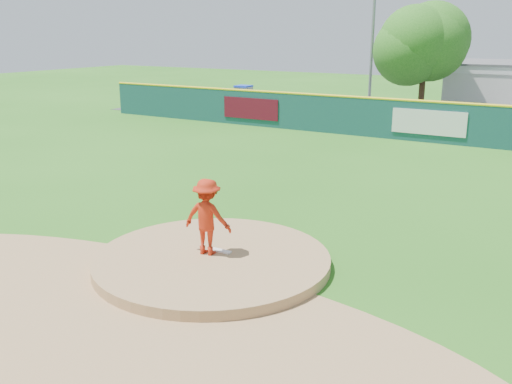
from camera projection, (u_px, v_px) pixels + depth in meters
The scene contains 11 objects.
ground at pixel (212, 265), 13.33m from camera, with size 120.00×120.00×0.00m, color #286B19.
pitchers_mound at pixel (212, 265), 13.33m from camera, with size 5.50×5.50×0.50m, color #9E774C.
pitching_rubber at pixel (219, 250), 13.51m from camera, with size 0.60×0.15×0.04m, color white.
infield_dirt_arc at pixel (122, 319), 10.85m from camera, with size 15.40×15.40×0.01m, color #9E774C.
parking_lot at pixel (460, 119), 35.65m from camera, with size 44.00×16.00×0.02m, color #38383A.
pitcher at pixel (207, 217), 13.16m from camera, with size 1.16×0.67×1.80m, color red.
fence_banners at pixel (332, 115), 30.22m from camera, with size 13.76×0.04×1.20m.
playground_slide at pixel (243, 97), 40.33m from camera, with size 1.03×2.91×1.61m.
outfield_fence at pixel (423, 120), 27.92m from camera, with size 40.00×0.14×2.07m.
deciduous_tree at pixel (425, 44), 33.75m from camera, with size 5.60×5.60×7.36m.
light_pole_left at pixel (374, 19), 36.96m from camera, with size 1.75×0.25×11.00m.
Camera 1 is at (7.20, -10.10, 5.28)m, focal length 40.00 mm.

